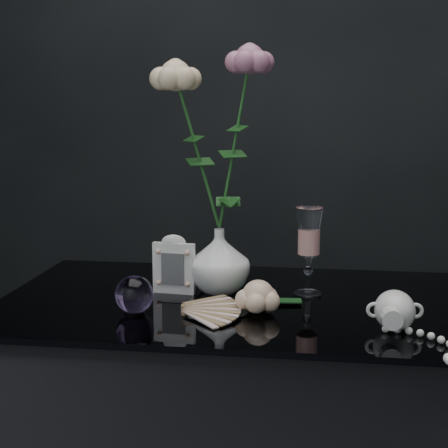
% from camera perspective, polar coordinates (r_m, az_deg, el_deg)
% --- Properties ---
extents(vase, '(0.17, 0.17, 0.14)m').
position_cam_1_polar(vase, '(1.46, -0.39, -3.05)').
color(vase, white).
rests_on(vase, table).
extents(wine_glass, '(0.06, 0.06, 0.19)m').
position_cam_1_polar(wine_glass, '(1.44, 7.05, -2.30)').
color(wine_glass, white).
rests_on(wine_glass, table).
extents(picture_frame, '(0.10, 0.08, 0.13)m').
position_cam_1_polar(picture_frame, '(1.45, -4.19, -3.34)').
color(picture_frame, white).
rests_on(picture_frame, table).
extents(paperweight, '(0.09, 0.09, 0.07)m').
position_cam_1_polar(paperweight, '(1.33, -7.47, -5.83)').
color(paperweight, '#8C6DB2').
rests_on(paperweight, table).
extents(paper_fan, '(0.27, 0.24, 0.02)m').
position_cam_1_polar(paper_fan, '(1.32, -3.32, -7.05)').
color(paper_fan, beige).
rests_on(paper_fan, table).
extents(loose_rose, '(0.21, 0.23, 0.06)m').
position_cam_1_polar(loose_rose, '(1.33, 2.86, -6.04)').
color(loose_rose, beige).
rests_on(loose_rose, table).
extents(pearl_jar, '(0.27, 0.28, 0.07)m').
position_cam_1_polar(pearl_jar, '(1.27, 14.01, -6.83)').
color(pearl_jar, white).
rests_on(pearl_jar, table).
extents(roses, '(0.23, 0.13, 0.43)m').
position_cam_1_polar(roses, '(1.42, -0.78, 7.82)').
color(roses, '#FFD1A1').
rests_on(roses, vase).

